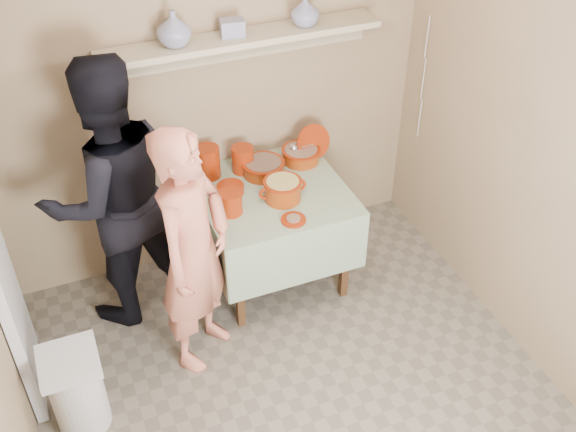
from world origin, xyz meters
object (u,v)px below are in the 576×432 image
person_cook (194,253)px  cazuela_rice (283,188)px  serving_table (272,204)px  trash_bin (77,391)px  person_helper (112,196)px

person_cook → cazuela_rice: size_ratio=4.97×
cazuela_rice → serving_table: bearing=103.4°
serving_table → person_cook: bearing=-143.9°
serving_table → trash_bin: size_ratio=1.74×
person_cook → cazuela_rice: bearing=-17.2°
person_cook → serving_table: 0.85m
cazuela_rice → person_helper: bearing=168.2°
person_cook → trash_bin: 1.01m
cazuela_rice → trash_bin: cazuela_rice is taller
person_cook → cazuela_rice: (0.70, 0.37, 0.03)m
trash_bin → serving_table: bearing=27.4°
person_helper → person_cook: bearing=108.2°
person_helper → trash_bin: (-0.46, -0.86, -0.64)m
serving_table → trash_bin: serving_table is taller
person_cook → person_helper: 0.69m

